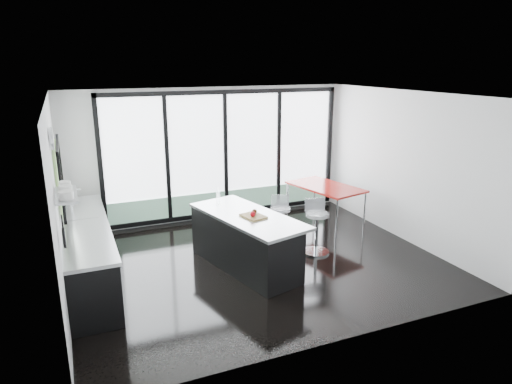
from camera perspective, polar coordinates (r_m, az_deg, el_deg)
name	(u,v)px	position (r m, az deg, el deg)	size (l,w,h in m)	color
floor	(257,262)	(7.89, 0.18, -8.70)	(6.00, 5.00, 0.00)	black
ceiling	(258,95)	(7.18, 0.20, 12.05)	(6.00, 5.00, 0.00)	white
wall_back	(224,160)	(9.78, -4.01, 4.02)	(6.00, 0.09, 2.80)	silver
wall_front	(343,234)	(5.31, 10.85, -5.22)	(6.00, 0.00, 2.80)	silver
wall_left	(58,188)	(7.08, -23.49, 0.48)	(0.26, 5.00, 2.80)	silver
wall_right	(405,167)	(8.98, 18.11, 3.03)	(0.00, 5.00, 2.80)	silver
counter_cabinets	(88,252)	(7.54, -20.27, -7.09)	(0.69, 3.24, 1.36)	black
island	(245,241)	(7.53, -1.45, -6.14)	(1.45, 2.37, 1.17)	black
bar_stool_near	(317,233)	(8.16, 7.58, -5.10)	(0.47, 0.47, 0.75)	silver
bar_stool_far	(280,225)	(8.55, 3.05, -4.18)	(0.44, 0.44, 0.69)	silver
red_table	(325,205)	(9.58, 8.58, -1.65)	(0.89, 1.56, 0.84)	maroon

